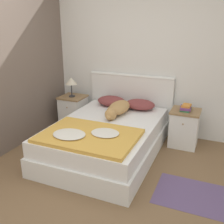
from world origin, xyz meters
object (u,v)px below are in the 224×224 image
(nightstand_left, at_px, (73,111))
(pillow_right, at_px, (140,104))
(nightstand_right, at_px, (184,128))
(bed, at_px, (107,139))
(dog, at_px, (118,109))
(pillow_left, at_px, (111,101))
(book_stack, at_px, (186,108))
(table_lamp, at_px, (71,82))

(nightstand_left, bearing_deg, pillow_right, 2.07)
(nightstand_right, bearing_deg, bed, -143.73)
(bed, bearing_deg, nightstand_right, 36.27)
(dog, bearing_deg, bed, -91.24)
(pillow_left, xyz_separation_m, dog, (0.26, -0.36, 0.01))
(bed, relative_size, nightstand_left, 3.48)
(book_stack, relative_size, table_lamp, 0.69)
(nightstand_left, xyz_separation_m, book_stack, (1.98, 0.00, 0.33))
(bed, xyz_separation_m, table_lamp, (-0.99, 0.70, 0.61))
(bed, bearing_deg, dog, 88.76)
(pillow_right, height_order, dog, dog)
(dog, height_order, table_lamp, table_lamp)
(nightstand_left, relative_size, nightstand_right, 1.00)
(nightstand_left, distance_m, dog, 1.09)
(table_lamp, bearing_deg, nightstand_left, 90.00)
(pillow_right, distance_m, book_stack, 0.74)
(bed, relative_size, nightstand_right, 3.48)
(bed, relative_size, book_stack, 8.45)
(bed, xyz_separation_m, nightstand_left, (-0.99, 0.73, 0.05))
(pillow_right, bearing_deg, dog, -124.52)
(nightstand_right, xyz_separation_m, pillow_left, (-1.25, 0.05, 0.28))
(bed, bearing_deg, table_lamp, 144.65)
(nightstand_right, height_order, book_stack, book_stack)
(dog, relative_size, book_stack, 3.50)
(nightstand_right, height_order, pillow_right, pillow_right)
(pillow_right, bearing_deg, nightstand_right, -3.50)
(nightstand_right, height_order, pillow_left, pillow_left)
(bed, xyz_separation_m, pillow_left, (-0.26, 0.77, 0.33))
(bed, relative_size, pillow_right, 4.11)
(dog, bearing_deg, book_stack, 17.85)
(table_lamp, bearing_deg, pillow_right, 3.19)
(pillow_right, xyz_separation_m, dog, (-0.25, -0.36, 0.01))
(nightstand_left, bearing_deg, book_stack, 0.08)
(nightstand_left, relative_size, pillow_left, 1.18)
(nightstand_left, distance_m, book_stack, 2.01)
(nightstand_left, distance_m, table_lamp, 0.56)
(pillow_right, height_order, book_stack, book_stack)
(bed, height_order, pillow_right, pillow_right)
(bed, distance_m, nightstand_right, 1.23)
(pillow_left, bearing_deg, pillow_right, 0.00)
(nightstand_right, xyz_separation_m, pillow_right, (-0.74, 0.05, 0.28))
(nightstand_right, distance_m, dog, 1.07)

